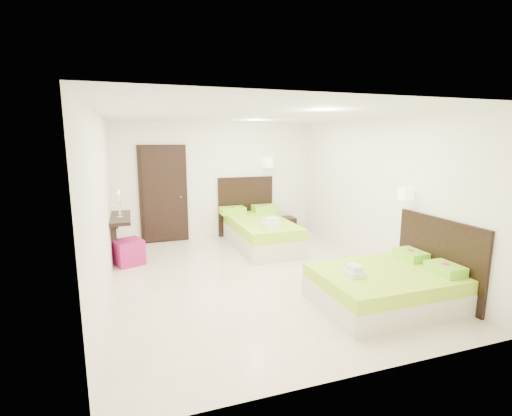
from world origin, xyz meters
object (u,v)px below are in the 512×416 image
object	(u,v)px
bed_double	(390,285)
nightstand	(285,225)
ottoman	(129,252)
bed_single	(259,230)

from	to	relation	value
bed_double	nightstand	size ratio (longest dim) A/B	4.10
ottoman	bed_single	bearing A→B (deg)	8.43
bed_single	nightstand	world-z (taller)	bed_single
bed_double	bed_single	bearing A→B (deg)	102.75
bed_double	nightstand	distance (m)	4.02
nightstand	ottoman	distance (m)	3.73
bed_single	nightstand	distance (m)	1.19
bed_double	ottoman	distance (m)	4.44
bed_single	bed_double	size ratio (longest dim) A/B	1.20
ottoman	nightstand	bearing A→B (deg)	17.73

